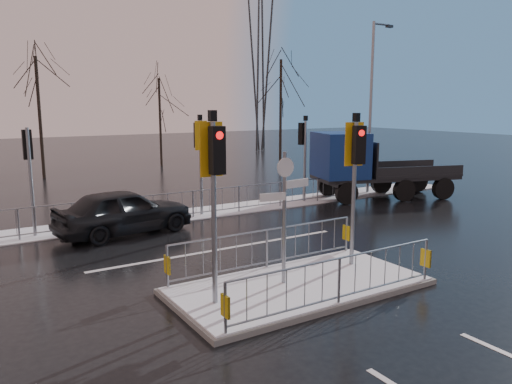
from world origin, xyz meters
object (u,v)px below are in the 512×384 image
traffic_island (298,273)px  street_lamp_right (372,101)px  car_far_lane (124,211)px  flatbed_truck (359,164)px

traffic_island → street_lamp_right: bearing=38.7°
car_far_lane → flatbed_truck: size_ratio=0.65×
traffic_island → flatbed_truck: bearing=40.1°
traffic_island → street_lamp_right: size_ratio=0.75×
street_lamp_right → car_far_lane: bearing=-173.5°
car_far_lane → flatbed_truck: flatbed_truck is taller
traffic_island → car_far_lane: (-1.90, 7.07, 0.38)m
flatbed_truck → car_far_lane: bearing=-177.3°
car_far_lane → traffic_island: bearing=-173.2°
traffic_island → street_lamp_right: street_lamp_right is taller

